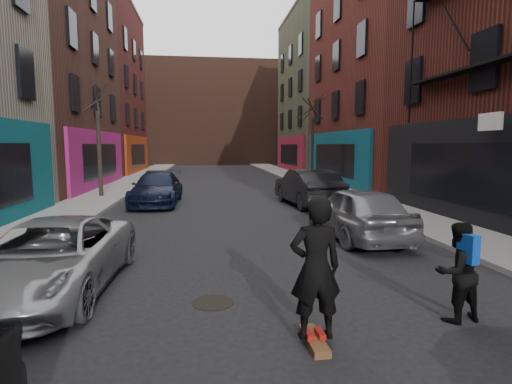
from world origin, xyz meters
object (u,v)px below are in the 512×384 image
object	(u,v)px
manhole	(213,302)
parked_left_far	(51,257)
parked_right_far	(357,212)
skateboarder	(315,268)
parked_right_end	(307,187)
parked_left_end	(157,188)
tree_right_far	(312,132)
skateboard	(314,340)
tree_left_far	(98,130)
pedestrian	(457,271)

from	to	relation	value
manhole	parked_left_far	bearing A→B (deg)	163.06
parked_right_far	skateboarder	size ratio (longest dim) A/B	2.35
manhole	parked_right_end	bearing A→B (deg)	67.38
parked_right_end	skateboarder	world-z (taller)	skateboarder
parked_left_end	tree_right_far	bearing A→B (deg)	43.51
parked_right_far	skateboard	distance (m)	6.50
parked_left_far	tree_left_far	bearing A→B (deg)	102.69
tree_right_far	parked_left_far	bearing A→B (deg)	-117.57
parked_left_end	skateboard	bearing A→B (deg)	-73.24
parked_left_end	manhole	distance (m)	11.90
tree_right_far	pedestrian	size ratio (longest dim) A/B	4.51
pedestrian	parked_left_far	bearing A→B (deg)	-26.29
skateboard	manhole	xyz separation A→B (m)	(-1.31, 1.58, -0.04)
parked_right_far	manhole	bearing A→B (deg)	42.94
tree_right_far	parked_right_far	distance (m)	16.35
parked_left_far	pedestrian	size ratio (longest dim) A/B	3.08
parked_right_far	skateboard	bearing A→B (deg)	61.31
skateboard	tree_right_far	bearing A→B (deg)	74.26
parked_right_end	skateboard	size ratio (longest dim) A/B	6.07
skateboarder	manhole	bearing A→B (deg)	-50.94
parked_right_end	skateboarder	bearing A→B (deg)	70.72
tree_right_far	manhole	distance (m)	21.58
parked_left_end	pedestrian	bearing A→B (deg)	-63.67
tree_left_far	tree_right_far	xyz separation A→B (m)	(12.40, 6.00, 0.15)
tree_left_far	skateboard	world-z (taller)	tree_left_far
parked_left_far	skateboard	world-z (taller)	parked_left_far
tree_right_far	parked_right_end	distance (m)	10.39
tree_left_far	skateboarder	world-z (taller)	tree_left_far
parked_right_far	manhole	xyz separation A→B (m)	(-4.16, -4.22, -0.75)
tree_left_far	tree_right_far	size ratio (longest dim) A/B	0.96
tree_left_far	parked_left_far	distance (m)	13.67
parked_left_far	manhole	size ratio (longest dim) A/B	6.64
parked_left_end	manhole	size ratio (longest dim) A/B	7.00
parked_left_end	skateboard	distance (m)	13.72
parked_right_far	manhole	distance (m)	5.97
skateboarder	pedestrian	world-z (taller)	skateboarder
skateboarder	pedestrian	distance (m)	2.36
tree_right_far	parked_right_end	bearing A→B (deg)	-106.33
tree_right_far	parked_right_far	world-z (taller)	tree_right_far
parked_right_far	skateboarder	world-z (taller)	skateboarder
parked_right_far	skateboarder	bearing A→B (deg)	61.31
tree_right_far	skateboard	world-z (taller)	tree_right_far
skateboard	skateboarder	size ratio (longest dim) A/B	0.42
pedestrian	tree_right_far	bearing A→B (deg)	-108.54
skateboard	pedestrian	distance (m)	2.45
tree_left_far	skateboarder	distance (m)	17.10
parked_right_end	manhole	xyz separation A→B (m)	(-4.34, -10.42, -0.79)
skateboard	parked_left_far	bearing A→B (deg)	148.96
parked_left_far	parked_left_end	distance (m)	10.81
parked_left_far	parked_left_end	xyz separation A→B (m)	(0.62, 10.79, 0.07)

